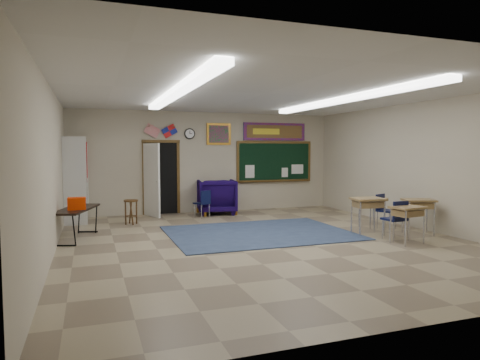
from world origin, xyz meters
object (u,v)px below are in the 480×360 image
object	(u,v)px
wooden_stool	(131,212)
student_desk_front_right	(372,211)
folding_table	(77,222)
wingback_armchair	(217,196)
student_desk_front_left	(368,214)

from	to	relation	value
wooden_stool	student_desk_front_right	bearing A→B (deg)	-23.01
folding_table	wingback_armchair	bearing A→B (deg)	50.97
wingback_armchair	student_desk_front_left	distance (m)	4.70
wingback_armchair	folding_table	xyz separation A→B (m)	(-3.78, -2.48, -0.15)
wingback_armchair	wooden_stool	world-z (taller)	wingback_armchair
folding_table	wooden_stool	world-z (taller)	folding_table
student_desk_front_left	wooden_stool	xyz separation A→B (m)	(-4.80, 3.10, -0.13)
folding_table	student_desk_front_right	bearing A→B (deg)	10.26
wingback_armchair	student_desk_front_right	world-z (taller)	wingback_armchair
wingback_armchair	wooden_stool	distance (m)	2.74
wingback_armchair	student_desk_front_right	distance (m)	4.47
folding_table	wooden_stool	distance (m)	1.91
wingback_armchair	student_desk_front_right	xyz separation A→B (m)	(2.95, -3.36, -0.11)
student_desk_front_right	student_desk_front_left	bearing A→B (deg)	-142.44
student_desk_front_left	student_desk_front_right	bearing A→B (deg)	55.62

